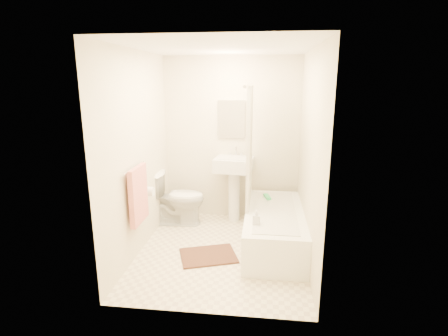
# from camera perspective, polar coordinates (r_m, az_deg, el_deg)

# --- Properties ---
(floor) EXTENTS (2.40, 2.40, 0.00)m
(floor) POSITION_cam_1_polar(r_m,az_deg,el_deg) (4.45, -0.39, -13.40)
(floor) COLOR beige
(floor) RESTS_ON ground
(ceiling) EXTENTS (2.40, 2.40, 0.00)m
(ceiling) POSITION_cam_1_polar(r_m,az_deg,el_deg) (3.96, -0.45, 19.13)
(ceiling) COLOR white
(ceiling) RESTS_ON ground
(wall_back) EXTENTS (2.00, 0.02, 2.40)m
(wall_back) POSITION_cam_1_polar(r_m,az_deg,el_deg) (5.21, 1.23, 4.68)
(wall_back) COLOR beige
(wall_back) RESTS_ON ground
(wall_left) EXTENTS (0.02, 2.40, 2.40)m
(wall_left) POSITION_cam_1_polar(r_m,az_deg,el_deg) (4.27, -13.86, 2.17)
(wall_left) COLOR beige
(wall_left) RESTS_ON ground
(wall_right) EXTENTS (0.02, 2.40, 2.40)m
(wall_right) POSITION_cam_1_polar(r_m,az_deg,el_deg) (4.04, 13.82, 1.48)
(wall_right) COLOR beige
(wall_right) RESTS_ON ground
(mirror) EXTENTS (0.40, 0.03, 0.55)m
(mirror) POSITION_cam_1_polar(r_m,az_deg,el_deg) (5.14, 1.23, 7.94)
(mirror) COLOR white
(mirror) RESTS_ON wall_back
(curtain_rod) EXTENTS (0.03, 1.70, 0.03)m
(curtain_rod) POSITION_cam_1_polar(r_m,az_deg,el_deg) (4.02, 4.11, 13.31)
(curtain_rod) COLOR silver
(curtain_rod) RESTS_ON wall_back
(shower_curtain) EXTENTS (0.04, 0.80, 1.55)m
(shower_curtain) POSITION_cam_1_polar(r_m,az_deg,el_deg) (4.49, 4.18, 3.39)
(shower_curtain) COLOR silver
(shower_curtain) RESTS_ON curtain_rod
(towel_bar) EXTENTS (0.02, 0.60, 0.02)m
(towel_bar) POSITION_cam_1_polar(r_m,az_deg,el_deg) (4.05, -14.46, 0.04)
(towel_bar) COLOR silver
(towel_bar) RESTS_ON wall_left
(towel) EXTENTS (0.06, 0.45, 0.66)m
(towel) POSITION_cam_1_polar(r_m,az_deg,el_deg) (4.13, -13.80, -4.28)
(towel) COLOR #CC7266
(towel) RESTS_ON towel_bar
(toilet_paper) EXTENTS (0.11, 0.12, 0.12)m
(toilet_paper) POSITION_cam_1_polar(r_m,az_deg,el_deg) (4.48, -12.11, -3.78)
(toilet_paper) COLOR white
(toilet_paper) RESTS_ON wall_left
(toilet) EXTENTS (0.81, 0.49, 0.77)m
(toilet) POSITION_cam_1_polar(r_m,az_deg,el_deg) (5.15, -7.62, -4.90)
(toilet) COLOR white
(toilet) RESTS_ON floor
(sink) EXTENTS (0.58, 0.49, 1.05)m
(sink) POSITION_cam_1_polar(r_m,az_deg,el_deg) (5.16, 1.63, -3.10)
(sink) COLOR silver
(sink) RESTS_ON floor
(bathtub) EXTENTS (0.72, 1.65, 0.46)m
(bathtub) POSITION_cam_1_polar(r_m,az_deg,el_deg) (4.54, 8.15, -9.69)
(bathtub) COLOR white
(bathtub) RESTS_ON floor
(bath_mat) EXTENTS (0.77, 0.67, 0.02)m
(bath_mat) POSITION_cam_1_polar(r_m,az_deg,el_deg) (4.32, -2.58, -14.09)
(bath_mat) COLOR #512822
(bath_mat) RESTS_ON floor
(soap_bottle) EXTENTS (0.09, 0.09, 0.18)m
(soap_bottle) POSITION_cam_1_polar(r_m,az_deg,el_deg) (3.99, 5.32, -8.05)
(soap_bottle) COLOR white
(soap_bottle) RESTS_ON bathtub
(scrub_brush) EXTENTS (0.11, 0.22, 0.04)m
(scrub_brush) POSITION_cam_1_polar(r_m,az_deg,el_deg) (4.88, 7.06, -4.74)
(scrub_brush) COLOR #35C160
(scrub_brush) RESTS_ON bathtub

